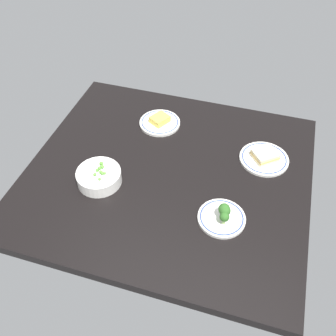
# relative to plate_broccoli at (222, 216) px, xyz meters

# --- Properties ---
(dining_table) EXTENTS (1.11, 1.01, 0.04)m
(dining_table) POSITION_rel_plate_broccoli_xyz_m (-0.25, 0.17, -0.04)
(dining_table) COLOR black
(dining_table) RESTS_ON ground
(plate_broccoli) EXTENTS (0.17, 0.17, 0.08)m
(plate_broccoli) POSITION_rel_plate_broccoli_xyz_m (0.00, 0.00, 0.00)
(plate_broccoli) COLOR white
(plate_broccoli) RESTS_ON dining_table
(plate_sandwich) EXTENTS (0.20, 0.20, 0.04)m
(plate_sandwich) POSITION_rel_plate_broccoli_xyz_m (0.11, 0.35, -0.01)
(plate_sandwich) COLOR white
(plate_sandwich) RESTS_ON dining_table
(bowl_peas) EXTENTS (0.17, 0.17, 0.07)m
(bowl_peas) POSITION_rel_plate_broccoli_xyz_m (-0.49, 0.04, 0.01)
(bowl_peas) COLOR white
(bowl_peas) RESTS_ON dining_table
(plate_cheese) EXTENTS (0.18, 0.18, 0.04)m
(plate_cheese) POSITION_rel_plate_broccoli_xyz_m (-0.38, 0.45, -0.01)
(plate_cheese) COLOR white
(plate_cheese) RESTS_ON dining_table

